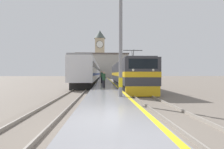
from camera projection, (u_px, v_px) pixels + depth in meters
name	position (u px, v px, depth m)	size (l,w,h in m)	color
ground_plane	(104.00, 83.00, 35.94)	(200.00, 200.00, 0.00)	#70665B
platform	(104.00, 83.00, 30.95)	(2.85, 140.00, 0.45)	gray
rail_track_near	(120.00, 84.00, 31.10)	(2.83, 140.00, 0.16)	#70665B
rail_track_far	(88.00, 84.00, 30.80)	(2.83, 140.00, 0.16)	#70665B
locomotive_train	(127.00, 75.00, 23.06)	(2.92, 19.00, 4.38)	black
passenger_train	(92.00, 72.00, 42.84)	(2.92, 48.56, 4.12)	black
catenary_mast	(122.00, 30.00, 11.01)	(2.34, 0.25, 8.45)	gray
person_on_platform	(104.00, 79.00, 17.88)	(0.34, 0.34, 1.65)	#23232D
second_waiting_passenger	(102.00, 77.00, 26.43)	(0.34, 0.34, 1.83)	#23232D
clock_tower	(100.00, 52.00, 84.46)	(5.57, 5.57, 22.82)	tan
station_building	(102.00, 66.00, 71.48)	(21.03, 8.08, 10.03)	#A8A399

